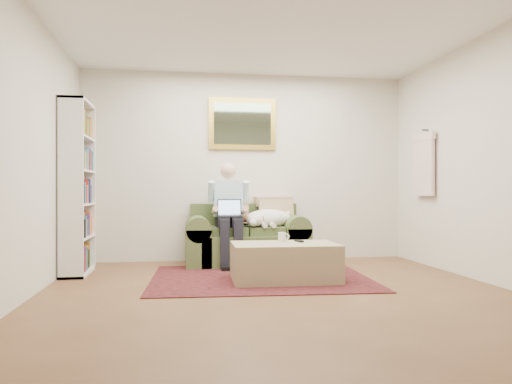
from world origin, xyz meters
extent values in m
cube|color=brown|center=(0.00, 0.00, 0.00)|extent=(4.50, 5.00, 0.01)
cube|color=white|center=(0.00, 0.00, 2.60)|extent=(4.50, 5.00, 0.01)
cube|color=silver|center=(0.00, 2.50, 1.30)|extent=(4.50, 0.01, 2.60)
cube|color=silver|center=(-2.25, 0.00, 1.30)|extent=(0.01, 5.00, 2.60)
cube|color=silver|center=(2.25, 0.00, 1.30)|extent=(0.01, 5.00, 2.60)
cube|color=black|center=(-0.05, 0.98, 0.01)|extent=(2.45, 2.00, 0.01)
cube|color=#546535|center=(-0.06, 2.03, 0.19)|extent=(1.20, 0.77, 0.39)
cube|color=#546535|center=(-0.06, 2.37, 0.59)|extent=(1.45, 0.17, 0.40)
cube|color=#546535|center=(-0.69, 2.03, 0.24)|extent=(0.32, 0.77, 0.80)
cube|color=#546535|center=(0.57, 2.03, 0.24)|extent=(0.32, 0.77, 0.80)
cube|color=#546535|center=(-0.30, 1.99, 0.45)|extent=(0.45, 0.52, 0.11)
cube|color=#546535|center=(0.18, 1.99, 0.45)|extent=(0.45, 0.52, 0.11)
cube|color=black|center=(-0.30, 1.81, 0.65)|extent=(0.31, 0.21, 0.02)
cube|color=black|center=(-0.30, 1.92, 0.75)|extent=(0.31, 0.06, 0.21)
cube|color=#99BFF2|center=(-0.30, 1.91, 0.75)|extent=(0.28, 0.04, 0.18)
cube|color=tan|center=(0.18, 0.77, 0.20)|extent=(1.12, 0.73, 0.40)
cylinder|color=white|center=(0.20, 0.98, 0.45)|extent=(0.08, 0.08, 0.10)
cube|color=black|center=(0.37, 0.89, 0.41)|extent=(0.08, 0.16, 0.02)
cube|color=gold|center=(-0.06, 2.48, 1.90)|extent=(0.94, 0.04, 0.72)
cube|color=gray|center=(-0.06, 2.46, 1.90)|extent=(0.80, 0.01, 0.58)
camera|label=1|loc=(-0.91, -4.43, 0.96)|focal=35.00mm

